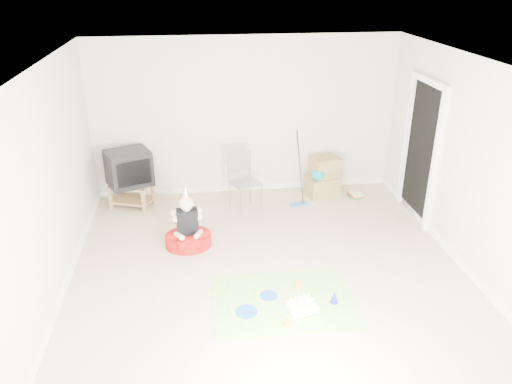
{
  "coord_description": "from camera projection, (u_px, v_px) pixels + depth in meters",
  "views": [
    {
      "loc": [
        -0.85,
        -5.4,
        3.56
      ],
      "look_at": [
        -0.1,
        0.4,
        0.9
      ],
      "focal_mm": 35.0,
      "sensor_mm": 36.0,
      "label": 1
    }
  ],
  "objects": [
    {
      "name": "orange_cup_near",
      "position": [
        298.0,
        285.0,
        6.01
      ],
      "size": [
        0.1,
        0.1,
        0.09
      ],
      "primitive_type": "cylinder",
      "rotation": [
        0.0,
        0.0,
        -0.21
      ],
      "color": "orange",
      "rests_on": "party_mat"
    },
    {
      "name": "blue_plate_far",
      "position": [
        247.0,
        312.0,
        5.6
      ],
      "size": [
        0.29,
        0.29,
        0.01
      ],
      "primitive_type": "cylinder",
      "rotation": [
        0.0,
        0.0,
        -0.18
      ],
      "color": "blue",
      "rests_on": "party_mat"
    },
    {
      "name": "seated_woman",
      "position": [
        188.0,
        233.0,
        6.87
      ],
      "size": [
        0.68,
        0.68,
        0.92
      ],
      "color": "#A9130F",
      "rests_on": "ground"
    },
    {
      "name": "book_pile",
      "position": [
        355.0,
        195.0,
        8.4
      ],
      "size": [
        0.21,
        0.26,
        0.08
      ],
      "color": "#25713D",
      "rests_on": "ground"
    },
    {
      "name": "floor_mop",
      "position": [
        300.0,
        191.0,
        8.01
      ],
      "size": [
        0.3,
        0.39,
        1.17
      ],
      "color": "blue",
      "rests_on": "ground"
    },
    {
      "name": "folding_chair",
      "position": [
        245.0,
        183.0,
        7.82
      ],
      "size": [
        0.55,
        0.54,
        0.93
      ],
      "color": "#95969B",
      "rests_on": "ground"
    },
    {
      "name": "blue_party_hat",
      "position": [
        334.0,
        297.0,
        5.74
      ],
      "size": [
        0.13,
        0.13,
        0.14
      ],
      "primitive_type": "cone",
      "rotation": [
        0.0,
        0.0,
        -0.38
      ],
      "color": "#1C2EC6",
      "rests_on": "party_mat"
    },
    {
      "name": "birthday_cake",
      "position": [
        301.0,
        308.0,
        5.62
      ],
      "size": [
        0.38,
        0.33,
        0.15
      ],
      "color": "white",
      "rests_on": "party_mat"
    },
    {
      "name": "crt_tv",
      "position": [
        129.0,
        168.0,
        7.8
      ],
      "size": [
        0.8,
        0.74,
        0.56
      ],
      "primitive_type": "cube",
      "rotation": [
        0.0,
        0.0,
        0.4
      ],
      "color": "black",
      "rests_on": "tv_stand"
    },
    {
      "name": "orange_cup_far",
      "position": [
        287.0,
        323.0,
        5.39
      ],
      "size": [
        0.08,
        0.08,
        0.08
      ],
      "primitive_type": "cylinder",
      "rotation": [
        0.0,
        0.0,
        -0.24
      ],
      "color": "orange",
      "rests_on": "party_mat"
    },
    {
      "name": "blue_plate_near",
      "position": [
        269.0,
        296.0,
        5.88
      ],
      "size": [
        0.25,
        0.25,
        0.01
      ],
      "primitive_type": "cylinder",
      "rotation": [
        0.0,
        0.0,
        0.18
      ],
      "color": "blue",
      "rests_on": "party_mat"
    },
    {
      "name": "ground",
      "position": [
        268.0,
        268.0,
        6.45
      ],
      "size": [
        5.0,
        5.0,
        0.0
      ],
      "primitive_type": "plane",
      "color": "#C6B08E",
      "rests_on": "ground"
    },
    {
      "name": "cardboard_boxes",
      "position": [
        323.0,
        177.0,
        8.36
      ],
      "size": [
        0.6,
        0.52,
        0.66
      ],
      "color": "olive",
      "rests_on": "ground"
    },
    {
      "name": "doorway_recess",
      "position": [
        421.0,
        153.0,
        7.39
      ],
      "size": [
        0.02,
        0.9,
        2.05
      ],
      "primitive_type": "cube",
      "color": "black",
      "rests_on": "ground"
    },
    {
      "name": "tv_stand",
      "position": [
        132.0,
        193.0,
        7.98
      ],
      "size": [
        0.73,
        0.59,
        0.39
      ],
      "color": "olive",
      "rests_on": "ground"
    },
    {
      "name": "party_mat",
      "position": [
        284.0,
        301.0,
        5.8
      ],
      "size": [
        1.65,
        1.21,
        0.01
      ],
      "primitive_type": "cube",
      "rotation": [
        0.0,
        0.0,
        -0.01
      ],
      "color": "#DC2E77",
      "rests_on": "ground"
    }
  ]
}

